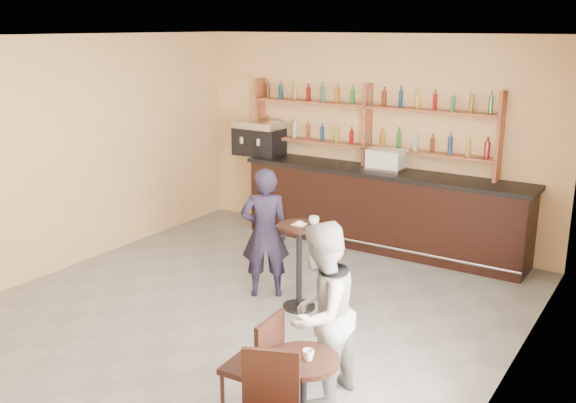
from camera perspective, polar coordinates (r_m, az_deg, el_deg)
The scene contains 21 objects.
floor at distance 7.69m, azimuth -4.54°, elevation -10.15°, with size 7.00×7.00×0.00m, color gray.
ceiling at distance 6.94m, azimuth -5.11°, elevation 14.42°, with size 7.00×7.00×0.00m, color white.
wall_back at distance 10.09m, azimuth 7.34°, elevation 5.52°, with size 7.00×7.00×0.00m, color #F8C98D.
wall_left at distance 9.24m, azimuth -19.82°, elevation 3.82°, with size 7.00×7.00×0.00m, color #F8C98D.
wall_right at distance 5.90m, azimuth 19.12°, elevation -2.36°, with size 7.00×7.00×0.00m, color #F8C98D.
window_pane at distance 4.76m, azimuth 15.65°, elevation -5.00°, with size 2.00×2.00×0.00m, color white.
window_frame at distance 4.76m, azimuth 15.58°, elevation -4.99°, with size 0.04×1.70×2.10m, color black, non-canonical shape.
shelf_unit at distance 9.94m, azimuth 7.06°, elevation 6.61°, with size 4.00×0.26×1.40m, color brown, non-canonical shape.
liquor_bottles at distance 9.92m, azimuth 7.09°, elevation 7.58°, with size 3.68×0.10×1.00m, color #8C5919, non-canonical shape.
bar_counter at distance 9.85m, azimuth 8.34°, elevation -0.70°, with size 4.49×0.88×1.22m, color black, non-canonical shape.
espresso_machine at distance 10.74m, azimuth -2.58°, elevation 5.66°, with size 0.78×0.50×0.56m, color black, non-canonical shape.
pastry_case at distance 9.64m, azimuth 8.77°, elevation 3.66°, with size 0.54×0.43×0.32m, color silver, non-canonical shape.
pedestal_table at distance 7.69m, azimuth 0.99°, elevation -5.82°, with size 0.51×0.51×1.06m, color black, non-canonical shape.
napkin at distance 7.51m, azimuth 1.01°, elevation -2.04°, with size 0.15×0.15×0.00m, color white.
donut at distance 7.49m, azimuth 1.04°, elevation -1.92°, with size 0.11×0.11×0.04m, color #E78A54.
cup_pedestal at distance 7.51m, azimuth 2.32°, elevation -1.69°, with size 0.12×0.12×0.10m, color white.
man_main at distance 7.97m, azimuth -2.06°, elevation -2.80°, with size 0.60×0.39×1.65m, color black.
cafe_table at distance 5.45m, azimuth 1.31°, elevation -17.21°, with size 0.59×0.59×0.75m, color black, non-canonical shape.
cup_cafe at distance 5.21m, azimuth 1.82°, elevation -13.48°, with size 0.09×0.09×0.09m, color white.
chair_west at distance 5.69m, azimuth -3.31°, elevation -14.37°, with size 0.42×0.42×0.98m, color black, non-canonical shape.
patron_second at distance 5.77m, azimuth 2.86°, elevation -9.93°, with size 0.82×0.64×1.69m, color gray.
Camera 1 is at (4.22, -5.51, 3.32)m, focal length 40.00 mm.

